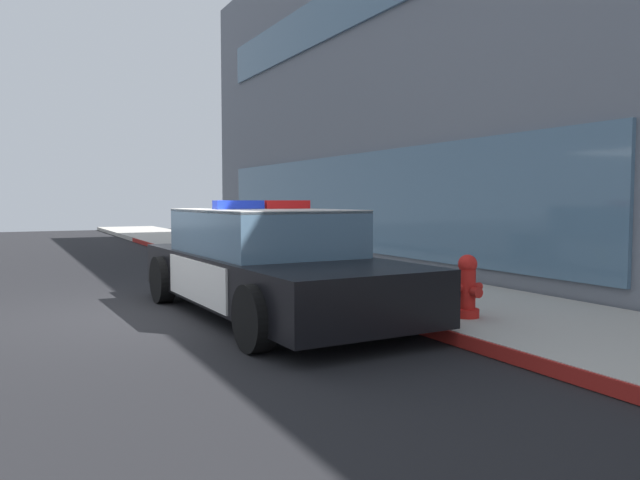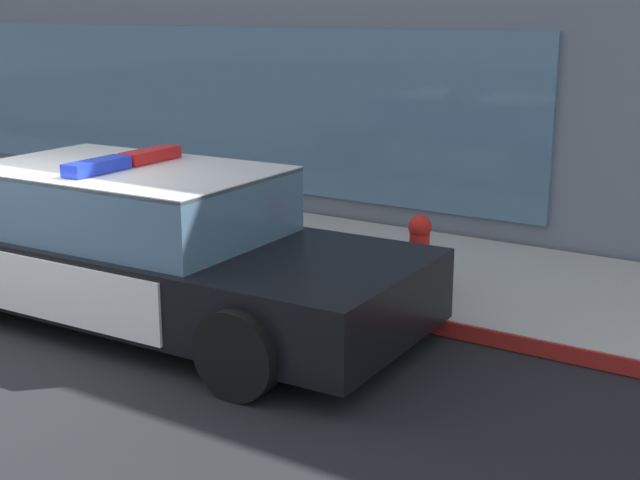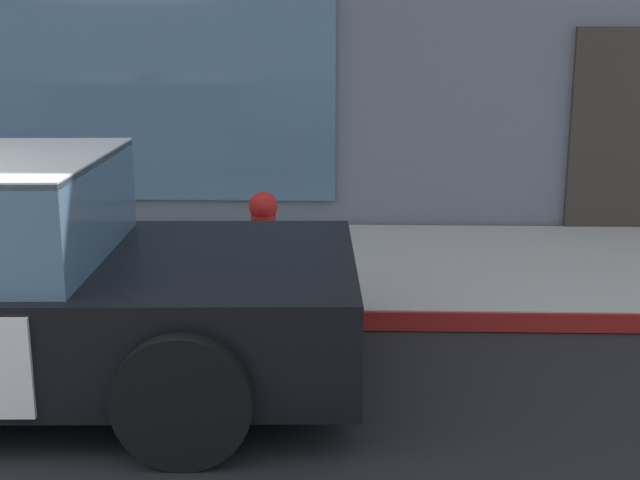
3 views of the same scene
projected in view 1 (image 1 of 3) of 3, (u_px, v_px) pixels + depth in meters
The scene contains 6 objects.
ground at pixel (147, 314), 8.05m from camera, with size 48.00×48.00×0.00m, color black.
sidewalk at pixel (389, 289), 9.79m from camera, with size 48.00×2.72×0.15m, color #B2ADA3.
curb_red_paint at pixel (313, 295), 9.16m from camera, with size 28.80×0.04×0.14m, color maroon.
storefront_building at pixel (634, 87), 13.70m from camera, with size 23.36×11.66×8.04m.
police_cruiser at pixel (268, 263), 7.95m from camera, with size 5.16×2.25×1.49m.
fire_hydrant at pixel (468, 287), 7.02m from camera, with size 0.34×0.39×0.73m.
Camera 1 is at (8.13, -1.63, 1.50)m, focal length 34.34 mm.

